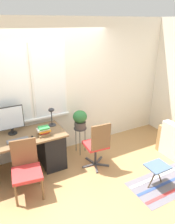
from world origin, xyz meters
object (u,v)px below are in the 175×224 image
object	(u,v)px
mouse	(32,137)
folding_stool	(157,168)
plant_stand	(80,131)
desk_lamp	(51,114)
desk_chair_wooden	(26,168)
office_chair_swivel	(97,144)
keyboard	(18,140)
book_stack	(44,131)
potted_plant	(80,119)
monitor	(11,119)

from	to	relation	value
mouse	folding_stool	world-z (taller)	mouse
plant_stand	folding_stool	bearing A→B (deg)	-65.87
desk_lamp	folding_stool	bearing A→B (deg)	-52.38
desk_chair_wooden	office_chair_swivel	distance (m)	1.33
keyboard	book_stack	size ratio (longest dim) A/B	1.57
potted_plant	folding_stool	distance (m)	1.72
folding_stool	potted_plant	bearing A→B (deg)	114.13
monitor	office_chair_swivel	distance (m)	1.62
monitor	folding_stool	xyz separation A→B (m)	(1.98, -1.62, -0.66)
plant_stand	folding_stool	world-z (taller)	plant_stand
monitor	desk_lamp	xyz separation A→B (m)	(0.74, -0.01, -0.03)
keyboard	potted_plant	distance (m)	1.29
desk_chair_wooden	mouse	bearing A→B (deg)	69.22
desk_lamp	office_chair_swivel	xyz separation A→B (m)	(0.61, -0.70, -0.48)
book_stack	monitor	bearing A→B (deg)	146.17
book_stack	mouse	bearing A→B (deg)	176.50
plant_stand	potted_plant	distance (m)	0.27
monitor	desk_lamp	world-z (taller)	monitor
desk_chair_wooden	plant_stand	bearing A→B (deg)	35.16
book_stack	desk_lamp	bearing A→B (deg)	49.66
plant_stand	monitor	bearing A→B (deg)	175.41
mouse	plant_stand	distance (m)	1.08
desk_lamp	potted_plant	bearing A→B (deg)	-9.22
mouse	potted_plant	size ratio (longest dim) A/B	0.17
desk_lamp	desk_chair_wooden	xyz separation A→B (m)	(-0.71, -0.73, -0.52)
desk_lamp	book_stack	distance (m)	0.44
desk_lamp	folding_stool	size ratio (longest dim) A/B	0.90
desk_chair_wooden	potted_plant	bearing A→B (deg)	35.16
mouse	desk_chair_wooden	world-z (taller)	desk_chair_wooden
keyboard	book_stack	bearing A→B (deg)	-2.73
desk_chair_wooden	potted_plant	world-z (taller)	potted_plant
mouse	folding_stool	size ratio (longest dim) A/B	0.16
book_stack	plant_stand	bearing A→B (deg)	14.88
monitor	plant_stand	distance (m)	1.40
monitor	potted_plant	distance (m)	1.33
monitor	desk_chair_wooden	xyz separation A→B (m)	(0.03, -0.74, -0.55)
book_stack	keyboard	bearing A→B (deg)	177.27
potted_plant	desk_lamp	bearing A→B (deg)	170.78
potted_plant	folding_stool	bearing A→B (deg)	-65.87
monitor	desk_lamp	distance (m)	0.74
desk_lamp	potted_plant	distance (m)	0.60
desk_lamp	folding_stool	xyz separation A→B (m)	(1.24, -1.61, -0.63)
mouse	desk_lamp	distance (m)	0.60
desk_lamp	monitor	bearing A→B (deg)	178.94
monitor	keyboard	world-z (taller)	monitor
monitor	plant_stand	size ratio (longest dim) A/B	0.88
book_stack	potted_plant	world-z (taller)	potted_plant
mouse	folding_stool	xyz separation A→B (m)	(1.71, -1.31, -0.40)
desk_chair_wooden	plant_stand	world-z (taller)	desk_chair_wooden
desk_chair_wooden	plant_stand	xyz separation A→B (m)	(1.27, 0.64, 0.06)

